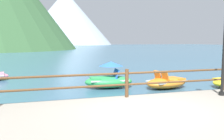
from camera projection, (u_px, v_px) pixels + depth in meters
name	position (u px, v px, depth m)	size (l,w,h in m)	color
ground_plane	(55.00, 53.00, 44.74)	(200.00, 200.00, 0.00)	#38607A
dock_railing	(127.00, 80.00, 8.06)	(23.92, 0.12, 0.95)	brown
pedal_boat_0	(167.00, 82.00, 11.77)	(2.50, 1.81, 0.85)	orange
pedal_boat_3	(109.00, 79.00, 11.78)	(2.43, 1.47, 1.28)	green
distant_peak	(66.00, 18.00, 142.75)	(53.76, 53.76, 31.15)	#9EADBC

